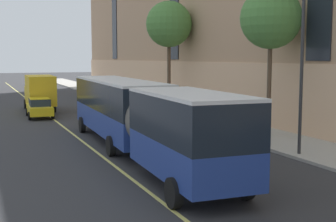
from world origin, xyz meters
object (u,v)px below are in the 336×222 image
at_px(street_tree_mid_block, 271,19).
at_px(street_tree_far_uptown, 169,25).
at_px(city_bus, 137,113).
at_px(parked_car_darkgray_0, 133,104).
at_px(taxi_cab, 40,108).
at_px(fire_hydrant, 206,121).
at_px(parked_car_darkgray_4, 158,111).
at_px(street_lamp, 305,54).
at_px(box_truck, 40,91).
at_px(parked_car_green_3, 91,91).
at_px(parked_car_silver_1, 218,128).

xyz_separation_m(street_tree_mid_block, street_tree_far_uptown, (0.00, 15.48, 0.65)).
relative_size(city_bus, parked_car_darkgray_0, 4.19).
distance_m(parked_car_darkgray_0, taxi_cab, 7.97).
bearing_deg(fire_hydrant, parked_car_darkgray_0, 98.35).
relative_size(street_tree_mid_block, fire_hydrant, 12.10).
bearing_deg(fire_hydrant, city_bus, -138.11).
bearing_deg(fire_hydrant, street_tree_far_uptown, 79.99).
distance_m(parked_car_darkgray_4, taxi_cab, 9.80).
distance_m(parked_car_darkgray_4, street_lamp, 15.14).
height_order(box_truck, street_tree_far_uptown, street_tree_far_uptown).
bearing_deg(parked_car_darkgray_4, street_tree_mid_block, -68.28).
bearing_deg(parked_car_green_3, taxi_cab, -116.02).
bearing_deg(box_truck, parked_car_darkgray_4, -54.34).
distance_m(parked_car_darkgray_0, street_tree_mid_block, 16.75).
distance_m(parked_car_green_3, taxi_cab, 18.13).
bearing_deg(parked_car_darkgray_4, street_tree_far_uptown, 61.18).
xyz_separation_m(city_bus, parked_car_green_3, (5.41, 32.91, -1.27)).
height_order(city_bus, street_tree_mid_block, street_tree_mid_block).
distance_m(parked_car_darkgray_4, street_tree_far_uptown, 10.13).
bearing_deg(street_lamp, fire_hydrant, 90.58).
height_order(street_tree_mid_block, street_lamp, street_tree_mid_block).
height_order(parked_car_darkgray_0, parked_car_green_3, same).
bearing_deg(fire_hydrant, parked_car_darkgray_4, 109.59).
height_order(parked_car_darkgray_4, fire_hydrant, parked_car_darkgray_4).
height_order(parked_car_darkgray_0, parked_car_silver_1, same).
distance_m(street_tree_mid_block, fire_hydrant, 8.12).
bearing_deg(street_lamp, parked_car_green_3, 92.64).
distance_m(parked_car_silver_1, street_tree_mid_block, 7.22).
bearing_deg(street_tree_far_uptown, fire_hydrant, -100.01).
bearing_deg(street_lamp, parked_car_darkgray_4, 96.80).
height_order(street_tree_far_uptown, street_lamp, street_tree_far_uptown).
bearing_deg(parked_car_darkgray_0, street_tree_far_uptown, 5.58).
height_order(box_truck, street_tree_mid_block, street_tree_mid_block).
distance_m(city_bus, box_truck, 21.12).
xyz_separation_m(parked_car_silver_1, fire_hydrant, (1.66, 4.71, -0.29)).
bearing_deg(box_truck, fire_hydrant, -58.80).
xyz_separation_m(parked_car_darkgray_0, street_tree_mid_block, (3.53, -15.13, 6.24)).
relative_size(parked_car_silver_1, parked_car_darkgray_4, 1.10).
distance_m(city_bus, street_tree_mid_block, 10.40).
distance_m(city_bus, taxi_cab, 16.86).
relative_size(parked_car_silver_1, box_truck, 0.65).
xyz_separation_m(taxi_cab, fire_hydrant, (9.53, -10.34, -0.29)).
bearing_deg(parked_car_silver_1, street_tree_far_uptown, 77.10).
bearing_deg(taxi_cab, street_tree_far_uptown, 3.58).
distance_m(street_tree_mid_block, street_tree_far_uptown, 15.49).
bearing_deg(box_truck, city_bus, -84.72).
relative_size(parked_car_darkgray_0, street_tree_mid_block, 0.54).
xyz_separation_m(parked_car_darkgray_0, street_tree_far_uptown, (3.53, 0.34, 6.89)).
xyz_separation_m(box_truck, street_tree_far_uptown, (10.89, -3.69, 5.87)).
bearing_deg(box_truck, parked_car_silver_1, -69.51).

